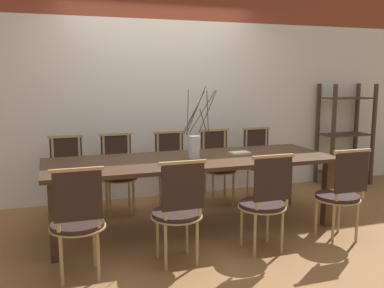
{
  "coord_description": "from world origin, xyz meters",
  "views": [
    {
      "loc": [
        -1.4,
        -4.1,
        1.59
      ],
      "look_at": [
        0.0,
        0.0,
        0.9
      ],
      "focal_mm": 40.0,
      "sensor_mm": 36.0,
      "label": 1
    }
  ],
  "objects_px": {
    "chair_far_center": "(172,167)",
    "shelving_rack": "(345,135)",
    "book_stack": "(240,153)",
    "chair_near_center": "(265,200)",
    "dining_table": "(192,166)",
    "vase_centerpiece": "(195,145)"
  },
  "relations": [
    {
      "from": "chair_near_center",
      "to": "chair_far_center",
      "type": "height_order",
      "value": "same"
    },
    {
      "from": "vase_centerpiece",
      "to": "shelving_rack",
      "type": "bearing_deg",
      "value": 21.4
    },
    {
      "from": "chair_near_center",
      "to": "chair_far_center",
      "type": "bearing_deg",
      "value": 103.82
    },
    {
      "from": "shelving_rack",
      "to": "chair_near_center",
      "type": "bearing_deg",
      "value": -141.22
    },
    {
      "from": "chair_near_center",
      "to": "shelving_rack",
      "type": "height_order",
      "value": "shelving_rack"
    },
    {
      "from": "shelving_rack",
      "to": "dining_table",
      "type": "bearing_deg",
      "value": -158.77
    },
    {
      "from": "chair_far_center",
      "to": "vase_centerpiece",
      "type": "relative_size",
      "value": 1.24
    },
    {
      "from": "dining_table",
      "to": "vase_centerpiece",
      "type": "xyz_separation_m",
      "value": [
        0.03,
        0.0,
        0.22
      ]
    },
    {
      "from": "dining_table",
      "to": "shelving_rack",
      "type": "distance_m",
      "value": 2.95
    },
    {
      "from": "chair_far_center",
      "to": "vase_centerpiece",
      "type": "bearing_deg",
      "value": 90.6
    },
    {
      "from": "chair_near_center",
      "to": "vase_centerpiece",
      "type": "height_order",
      "value": "vase_centerpiece"
    },
    {
      "from": "chair_far_center",
      "to": "shelving_rack",
      "type": "xyz_separation_m",
      "value": [
        2.73,
        0.26,
        0.24
      ]
    },
    {
      "from": "dining_table",
      "to": "book_stack",
      "type": "xyz_separation_m",
      "value": [
        0.58,
        0.08,
        0.09
      ]
    },
    {
      "from": "vase_centerpiece",
      "to": "book_stack",
      "type": "xyz_separation_m",
      "value": [
        0.55,
        0.08,
        -0.13
      ]
    },
    {
      "from": "chair_near_center",
      "to": "book_stack",
      "type": "xyz_separation_m",
      "value": [
        0.17,
        0.89,
        0.27
      ]
    },
    {
      "from": "dining_table",
      "to": "shelving_rack",
      "type": "xyz_separation_m",
      "value": [
        2.75,
        1.07,
        0.07
      ]
    },
    {
      "from": "dining_table",
      "to": "shelving_rack",
      "type": "bearing_deg",
      "value": 21.23
    },
    {
      "from": "chair_near_center",
      "to": "shelving_rack",
      "type": "relative_size",
      "value": 0.62
    },
    {
      "from": "dining_table",
      "to": "shelving_rack",
      "type": "height_order",
      "value": "shelving_rack"
    },
    {
      "from": "chair_far_center",
      "to": "book_stack",
      "type": "distance_m",
      "value": 0.95
    },
    {
      "from": "book_stack",
      "to": "shelving_rack",
      "type": "bearing_deg",
      "value": 24.43
    },
    {
      "from": "vase_centerpiece",
      "to": "book_stack",
      "type": "height_order",
      "value": "vase_centerpiece"
    }
  ]
}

